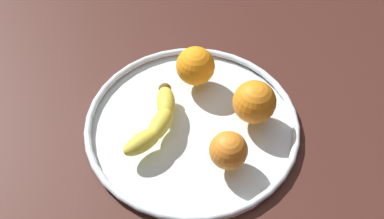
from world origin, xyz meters
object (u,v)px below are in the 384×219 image
at_px(banana, 157,121).
at_px(orange_center, 254,102).
at_px(fruit_bowl, 192,123).
at_px(orange_back_right, 228,150).
at_px(orange_front_right, 195,66).

relative_size(banana, orange_center, 2.23).
bearing_deg(orange_center, fruit_bowl, 99.42).
distance_m(orange_center, orange_back_right, 0.11).
bearing_deg(banana, orange_center, -59.03).
bearing_deg(fruit_bowl, orange_front_right, 0.83).
relative_size(orange_center, orange_back_right, 1.21).
bearing_deg(fruit_bowl, orange_back_right, -141.86).
height_order(banana, orange_center, orange_center).
xyz_separation_m(fruit_bowl, banana, (-0.02, 0.06, 0.03)).
xyz_separation_m(fruit_bowl, orange_front_right, (0.10, 0.00, 0.04)).
height_order(fruit_bowl, orange_front_right, orange_front_right).
xyz_separation_m(orange_center, orange_front_right, (0.08, 0.11, -0.00)).
bearing_deg(orange_back_right, fruit_bowl, 38.14).
relative_size(fruit_bowl, orange_back_right, 6.09).
height_order(orange_front_right, orange_back_right, orange_front_right).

